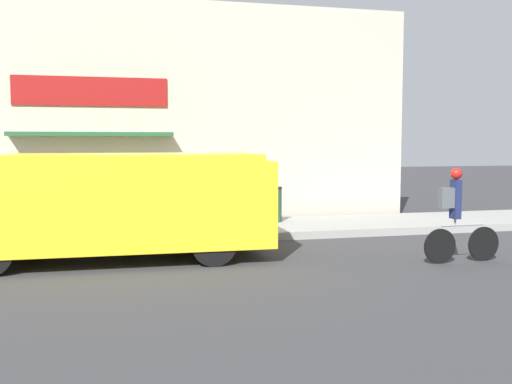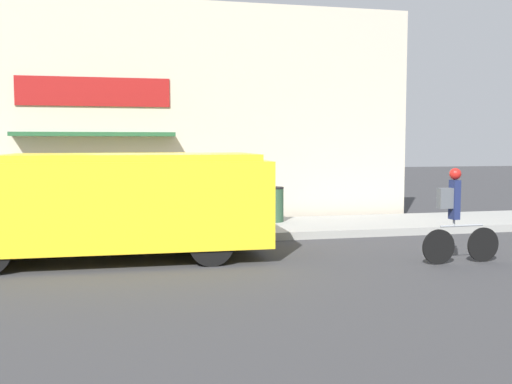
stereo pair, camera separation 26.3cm
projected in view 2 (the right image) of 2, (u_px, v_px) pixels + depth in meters
ground_plane at (155, 245)px, 12.51m from camera, size 70.00×70.00×0.00m
sidewalk at (152, 232)px, 13.78m from camera, size 28.00×2.63×0.18m
storefront at (145, 114)px, 15.20m from camera, size 14.29×0.76×5.76m
school_bus at (118, 203)px, 11.03m from camera, size 5.97×2.82×1.94m
cyclist at (456, 217)px, 10.60m from camera, size 1.53×0.21×1.70m
trash_bin at (273, 204)px, 14.89m from camera, size 0.52×0.52×0.87m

